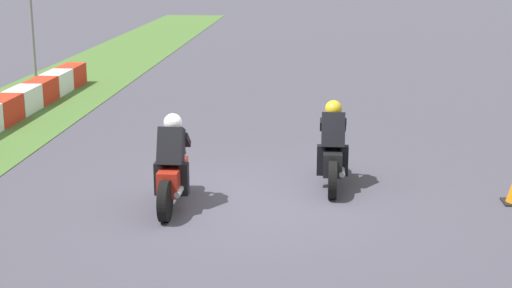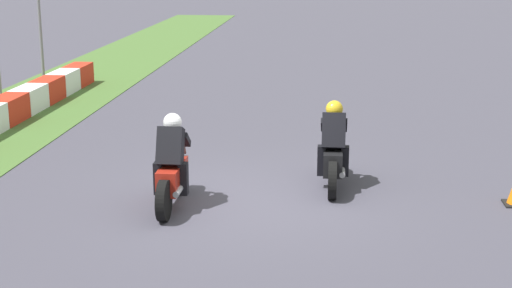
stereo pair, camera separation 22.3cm
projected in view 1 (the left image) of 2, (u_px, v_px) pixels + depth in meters
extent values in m
plane|color=#403F4C|center=(253.00, 200.00, 12.65)|extent=(120.00, 120.00, 0.00)
cube|color=red|center=(2.00, 111.00, 18.07)|extent=(1.27, 0.60, 0.64)
cube|color=silver|center=(23.00, 100.00, 19.33)|extent=(1.27, 0.60, 0.64)
cube|color=red|center=(41.00, 91.00, 20.58)|extent=(1.27, 0.60, 0.64)
cube|color=silver|center=(57.00, 83.00, 21.84)|extent=(1.27, 0.60, 0.64)
cube|color=red|center=(71.00, 76.00, 23.09)|extent=(1.27, 0.60, 0.64)
cylinder|color=slate|center=(33.00, 34.00, 24.09)|extent=(0.10, 0.10, 2.88)
cylinder|color=black|center=(332.00, 158.00, 14.01)|extent=(0.64, 0.15, 0.64)
cylinder|color=black|center=(332.00, 180.00, 12.66)|extent=(0.64, 0.15, 0.64)
cube|color=black|center=(332.00, 158.00, 13.29)|extent=(1.10, 0.33, 0.40)
ellipsoid|color=black|center=(333.00, 140.00, 13.31)|extent=(0.48, 0.31, 0.24)
cube|color=red|center=(333.00, 165.00, 12.79)|extent=(0.06, 0.16, 0.08)
cylinder|color=#A5A5AD|center=(342.00, 171.00, 12.97)|extent=(0.42, 0.10, 0.10)
cube|color=black|center=(333.00, 131.00, 13.07)|extent=(0.49, 0.41, 0.66)
sphere|color=gold|center=(334.00, 109.00, 13.19)|extent=(0.30, 0.30, 0.30)
cube|color=gray|center=(333.00, 133.00, 13.69)|extent=(0.16, 0.26, 0.23)
cube|color=black|center=(321.00, 160.00, 13.19)|extent=(0.18, 0.14, 0.52)
cube|color=black|center=(344.00, 161.00, 13.16)|extent=(0.18, 0.14, 0.52)
cube|color=black|center=(323.00, 124.00, 13.44)|extent=(0.39, 0.10, 0.31)
cube|color=black|center=(343.00, 125.00, 13.41)|extent=(0.39, 0.10, 0.31)
cylinder|color=black|center=(181.00, 175.00, 12.95)|extent=(0.64, 0.14, 0.64)
cylinder|color=black|center=(165.00, 201.00, 11.59)|extent=(0.64, 0.14, 0.64)
cube|color=#A12216|center=(173.00, 177.00, 12.23)|extent=(1.10, 0.32, 0.40)
ellipsoid|color=#A12216|center=(174.00, 157.00, 12.25)|extent=(0.48, 0.30, 0.24)
cube|color=red|center=(167.00, 185.00, 11.73)|extent=(0.06, 0.16, 0.08)
cylinder|color=#A5A5AD|center=(179.00, 191.00, 11.91)|extent=(0.42, 0.10, 0.10)
cube|color=black|center=(171.00, 147.00, 12.00)|extent=(0.49, 0.40, 0.66)
sphere|color=silver|center=(173.00, 123.00, 12.13)|extent=(0.30, 0.30, 0.30)
cube|color=slate|center=(178.00, 148.00, 12.63)|extent=(0.16, 0.26, 0.23)
cube|color=black|center=(159.00, 179.00, 12.12)|extent=(0.18, 0.14, 0.52)
cube|color=black|center=(184.00, 179.00, 12.10)|extent=(0.18, 0.14, 0.52)
cube|color=black|center=(164.00, 140.00, 12.38)|extent=(0.39, 0.10, 0.31)
cube|color=black|center=(186.00, 140.00, 12.35)|extent=(0.39, 0.10, 0.31)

